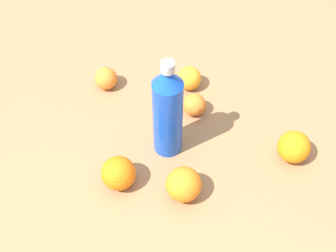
% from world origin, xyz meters
% --- Properties ---
extents(ground_plane, '(2.40, 2.40, 0.00)m').
position_xyz_m(ground_plane, '(0.00, 0.00, 0.00)').
color(ground_plane, olive).
extents(water_bottle, '(0.07, 0.07, 0.29)m').
position_xyz_m(water_bottle, '(0.00, 0.02, 0.13)').
color(water_bottle, blue).
rests_on(water_bottle, ground_plane).
extents(orange_0, '(0.08, 0.08, 0.08)m').
position_xyz_m(orange_0, '(-0.16, 0.02, 0.04)').
color(orange_0, orange).
rests_on(orange_0, ground_plane).
extents(orange_1, '(0.06, 0.06, 0.06)m').
position_xyz_m(orange_1, '(0.03, 0.29, 0.03)').
color(orange_1, orange).
rests_on(orange_1, ground_plane).
extents(orange_2, '(0.07, 0.07, 0.07)m').
position_xyz_m(orange_2, '(0.19, 0.12, 0.03)').
color(orange_2, orange).
rests_on(orange_2, ground_plane).
extents(orange_3, '(0.06, 0.06, 0.06)m').
position_xyz_m(orange_3, '(0.13, 0.05, 0.03)').
color(orange_3, orange).
rests_on(orange_3, ground_plane).
extents(orange_4, '(0.08, 0.08, 0.08)m').
position_xyz_m(orange_4, '(0.19, -0.22, 0.04)').
color(orange_4, orange).
rests_on(orange_4, ground_plane).
extents(orange_5, '(0.08, 0.08, 0.08)m').
position_xyz_m(orange_5, '(-0.07, -0.10, 0.04)').
color(orange_5, orange).
rests_on(orange_5, ground_plane).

